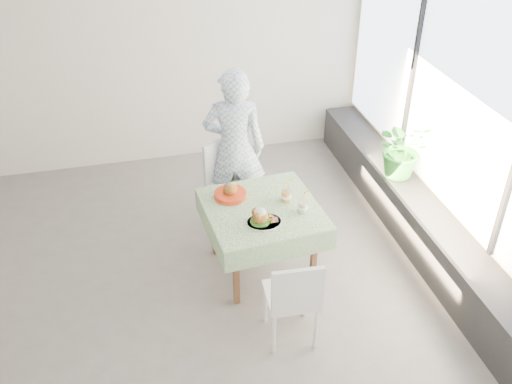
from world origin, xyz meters
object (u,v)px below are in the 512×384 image
object	(u,v)px
chair_far	(233,200)
cafe_table	(262,232)
diner	(234,148)
juice_cup_orange	(286,195)
chair_near	(291,312)
potted_plant	(403,148)
main_dish	(262,219)

from	to	relation	value
chair_far	cafe_table	bearing A→B (deg)	-82.11
cafe_table	diner	size ratio (longest dim) A/B	0.63
cafe_table	diner	distance (m)	1.01
diner	juice_cup_orange	bearing A→B (deg)	122.87
chair_near	potted_plant	xyz separation A→B (m)	(1.69, 1.50, 0.55)
diner	potted_plant	bearing A→B (deg)	-177.60
cafe_table	diner	xyz separation A→B (m)	(-0.07, 0.92, 0.43)
chair_near	diner	distance (m)	1.93
chair_far	diner	world-z (taller)	diner
cafe_table	chair_near	bearing A→B (deg)	-88.77
chair_near	main_dish	world-z (taller)	main_dish
main_dish	potted_plant	size ratio (longest dim) A/B	0.49
main_dish	chair_far	bearing A→B (deg)	92.61
cafe_table	chair_near	distance (m)	0.93
chair_near	juice_cup_orange	world-z (taller)	juice_cup_orange
chair_near	chair_far	bearing A→B (deg)	94.41
chair_near	cafe_table	bearing A→B (deg)	91.23
cafe_table	chair_far	world-z (taller)	chair_far
cafe_table	chair_far	distance (m)	0.85
cafe_table	chair_near	xyz separation A→B (m)	(0.02, -0.91, -0.18)
chair_near	juice_cup_orange	xyz separation A→B (m)	(0.22, 0.97, 0.53)
diner	juice_cup_orange	xyz separation A→B (m)	(0.32, -0.86, -0.08)
cafe_table	potted_plant	size ratio (longest dim) A/B	1.70
cafe_table	juice_cup_orange	xyz separation A→B (m)	(0.24, 0.06, 0.35)
potted_plant	diner	bearing A→B (deg)	169.66
cafe_table	main_dish	bearing A→B (deg)	-105.45
diner	potted_plant	xyz separation A→B (m)	(1.78, -0.32, -0.06)
chair_far	main_dish	xyz separation A→B (m)	(0.05, -1.06, 0.50)
chair_near	diner	size ratio (longest dim) A/B	0.50
cafe_table	main_dish	size ratio (longest dim) A/B	3.47
chair_near	diner	xyz separation A→B (m)	(-0.09, 1.82, 0.61)
main_dish	chair_near	bearing A→B (deg)	-82.75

